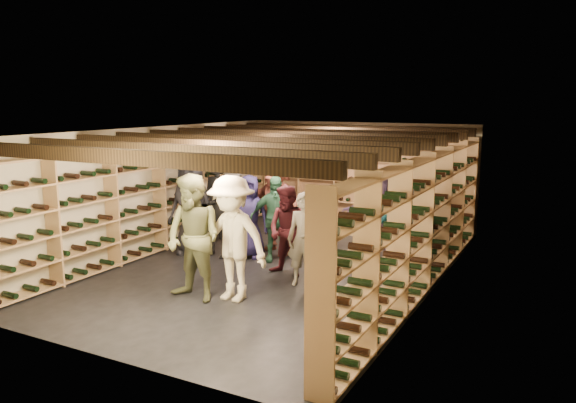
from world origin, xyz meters
The scene contains 23 objects.
ground centered at (0.00, 0.00, 0.00)m, with size 8.00×8.00×0.00m, color black.
walls centered at (0.00, 0.00, 1.20)m, with size 5.52×8.02×2.40m.
ceiling centered at (0.00, 0.00, 2.40)m, with size 5.50×8.00×0.01m, color beige.
ceiling_joists centered at (0.00, 0.00, 2.26)m, with size 5.40×7.12×0.18m.
wine_rack_left centered at (-2.57, 0.00, 1.08)m, with size 0.32×7.50×2.15m.
wine_rack_right centered at (2.57, 0.00, 1.08)m, with size 0.32×7.50×2.15m.
wine_rack_back centered at (0.00, 3.83, 1.07)m, with size 4.70×0.30×2.15m.
crate_stack_left centered at (0.16, 1.30, 0.42)m, with size 0.59×0.51×0.85m.
crate_stack_right centered at (0.17, 1.30, 0.34)m, with size 0.51×0.34×0.68m.
crate_loose centered at (0.42, 2.94, 0.09)m, with size 0.50×0.33×0.17m, color tan.
person_0 centered at (-1.84, 0.05, 0.93)m, with size 0.91×0.59×1.86m, color black.
person_1 centered at (-1.29, 0.11, 0.94)m, with size 0.69×0.45×1.89m, color black.
person_2 centered at (-0.25, -1.98, 0.93)m, with size 0.91×0.71×1.87m, color brown.
person_3 centered at (0.23, -1.71, 0.92)m, with size 1.19×0.69×1.85m, color beige.
person_4 centered at (2.18, 0.29, 0.80)m, with size 0.93×0.39×1.59m, color #1C6372.
person_5 centered at (-0.46, 0.85, 0.95)m, with size 1.75×0.56×1.89m, color brown.
person_6 centered at (-0.75, 0.34, 0.78)m, with size 0.76×0.50×1.56m, color #1F1B47.
person_7 centered at (0.87, -0.63, 0.75)m, with size 0.54×0.36×1.49m, color gray.
person_8 centered at (0.41, -0.30, 0.76)m, with size 0.74×0.58×1.53m, color #46161E.
person_9 centered at (-1.73, 1.30, 0.88)m, with size 1.14×0.66×1.77m, color #A19992.
person_10 centered at (-0.20, 0.35, 0.79)m, with size 0.92×0.38×1.57m, color #25533A.
person_11 centered at (1.45, 1.30, 0.80)m, with size 1.48×0.47×1.59m, color #664D80.
person_12 centered at (2.00, 1.30, 0.75)m, with size 0.73×0.48×1.50m, color #35353B.
Camera 1 is at (4.64, -8.34, 2.91)m, focal length 35.00 mm.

